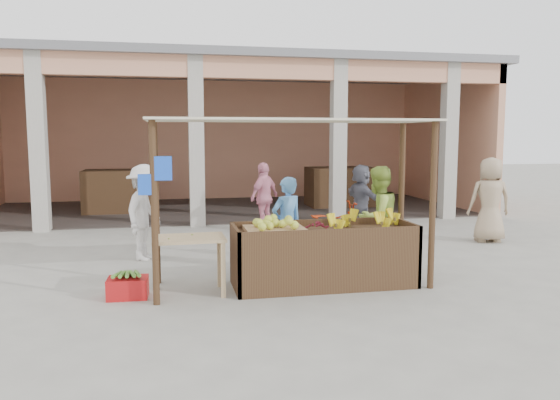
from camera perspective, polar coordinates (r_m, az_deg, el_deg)
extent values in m
plane|color=gray|center=(7.91, 1.01, -9.08)|extent=(60.00, 60.00, 0.00)
cube|color=tan|center=(18.90, -6.59, 6.21)|extent=(14.00, 0.20, 4.00)
cube|color=tan|center=(18.08, 16.76, 5.95)|extent=(0.20, 6.00, 4.00)
cube|color=tan|center=(13.28, -4.44, 13.60)|extent=(14.00, 0.30, 0.50)
cube|color=slate|center=(16.13, -5.75, 13.61)|extent=(14.40, 6.40, 0.20)
cube|color=#B1ACA2|center=(13.38, -23.95, 5.49)|extent=(0.35, 0.35, 4.00)
cube|color=#B1ACA2|center=(13.09, -8.74, 5.97)|extent=(0.35, 0.35, 4.00)
cube|color=#B1ACA2|center=(13.72, 6.10, 6.04)|extent=(0.35, 0.35, 4.00)
cube|color=#B1ACA2|center=(14.91, 17.21, 5.83)|extent=(0.35, 0.35, 4.00)
cube|color=#46311C|center=(16.06, -16.32, 0.89)|extent=(2.00, 1.20, 1.20)
cube|color=#46311C|center=(16.82, 6.34, 1.38)|extent=(2.00, 1.20, 1.20)
cube|color=#46311C|center=(7.93, 4.56, -6.07)|extent=(2.60, 0.95, 0.80)
cylinder|color=#46311C|center=(7.05, -12.99, -1.43)|extent=(0.09, 0.09, 2.35)
cylinder|color=#46311C|center=(7.92, 15.67, -0.63)|extent=(0.09, 0.09, 2.35)
cylinder|color=#46311C|center=(8.09, -12.83, -0.40)|extent=(0.09, 0.09, 2.35)
cylinder|color=#46311C|center=(8.86, 12.57, 0.22)|extent=(0.09, 0.09, 2.35)
cube|color=beige|center=(7.70, 1.28, 8.33)|extent=(4.00, 1.35, 0.03)
cube|color=blue|center=(6.99, -12.13, 3.26)|extent=(0.22, 0.08, 0.30)
cube|color=blue|center=(7.01, -13.89, 1.58)|extent=(0.18, 0.07, 0.26)
cube|color=#AA8158|center=(7.73, -0.52, -3.14)|extent=(0.84, 0.73, 0.06)
ellipsoid|color=yellow|center=(7.71, -0.52, -2.35)|extent=(0.72, 0.63, 0.16)
ellipsoid|color=maroon|center=(7.87, 3.98, -2.71)|extent=(0.41, 0.34, 0.13)
cube|color=tan|center=(7.52, -9.53, -3.98)|extent=(0.99, 0.67, 0.04)
cube|color=tan|center=(7.33, -12.84, -7.49)|extent=(0.06, 0.06, 0.75)
cube|color=tan|center=(7.36, -5.96, -7.30)|extent=(0.06, 0.06, 0.75)
cube|color=tan|center=(7.87, -12.76, -6.52)|extent=(0.06, 0.06, 0.75)
cube|color=tan|center=(7.89, -6.36, -6.35)|extent=(0.06, 0.06, 0.75)
cube|color=#B01214|center=(7.65, -15.61, -8.82)|extent=(0.54, 0.40, 0.27)
ellipsoid|color=maroon|center=(13.65, 6.86, -1.24)|extent=(0.40, 0.40, 0.55)
ellipsoid|color=maroon|center=(13.80, 8.07, -1.17)|extent=(0.40, 0.40, 0.55)
ellipsoid|color=maroon|center=(13.96, 7.15, -1.06)|extent=(0.40, 0.40, 0.55)
imported|color=#5090D4|center=(8.68, 0.71, -2.21)|extent=(0.73, 0.65, 1.61)
imported|color=#A8CB4A|center=(8.98, 10.17, -1.54)|extent=(0.98, 0.83, 1.76)
imported|color=#9A2609|center=(10.49, 5.08, -2.55)|extent=(0.62, 1.80, 0.94)
imported|color=silver|center=(9.73, -13.96, -0.87)|extent=(0.95, 1.29, 1.80)
imported|color=pink|center=(12.34, -1.66, 0.57)|extent=(1.07, 1.05, 1.66)
imported|color=tan|center=(11.84, 21.09, 0.46)|extent=(1.02, 0.77, 1.91)
imported|color=#535461|center=(12.52, 8.48, 0.43)|extent=(0.90, 1.57, 1.60)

